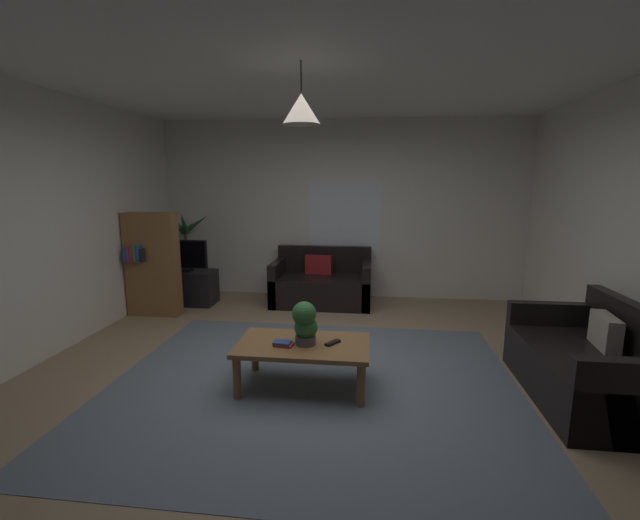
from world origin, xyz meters
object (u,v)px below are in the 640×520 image
object	(u,v)px
potted_palm_corner	(187,261)
bookshelf_corner	(152,264)
couch_right_side	(589,368)
potted_plant_on_table	(305,323)
book_on_table_0	(284,345)
tv	(183,255)
book_on_table_1	(282,342)
couch_under_window	(322,285)
pendant_lamp	(301,109)
tv_stand	(185,287)
remote_on_table_0	(333,343)
coffee_table	(303,349)

from	to	relation	value
potted_palm_corner	bookshelf_corner	size ratio (longest dim) A/B	0.99
couch_right_side	potted_plant_on_table	size ratio (longest dim) A/B	3.83
book_on_table_0	tv	size ratio (longest dim) A/B	0.22
tv	bookshelf_corner	xyz separation A→B (m)	(-0.19, -0.54, -0.03)
book_on_table_0	book_on_table_1	xyz separation A→B (m)	(-0.01, -0.00, 0.02)
book_on_table_1	bookshelf_corner	distance (m)	2.90
couch_under_window	pendant_lamp	xyz separation A→B (m)	(0.15, -2.64, 2.09)
tv_stand	bookshelf_corner	bearing A→B (deg)	-108.25
book_on_table_0	tv	xyz separation A→B (m)	(-2.01, 2.43, 0.32)
book_on_table_1	tv	distance (m)	3.16
bookshelf_corner	couch_right_side	bearing A→B (deg)	-19.98
couch_right_side	potted_palm_corner	size ratio (longest dim) A/B	1.07
book_on_table_0	tv_stand	world-z (taller)	tv_stand
tv_stand	pendant_lamp	size ratio (longest dim) A/B	1.88
couch_right_side	remote_on_table_0	bearing A→B (deg)	-88.18
coffee_table	tv_stand	world-z (taller)	tv_stand
bookshelf_corner	potted_plant_on_table	bearing A→B (deg)	-37.64
couch_under_window	tv	distance (m)	2.10
pendant_lamp	couch_right_side	bearing A→B (deg)	1.92
book_on_table_0	tv_stand	size ratio (longest dim) A/B	0.18
coffee_table	potted_plant_on_table	distance (m)	0.25
remote_on_table_0	tv_stand	bearing A→B (deg)	-7.41
potted_plant_on_table	bookshelf_corner	world-z (taller)	bookshelf_corner
book_on_table_0	pendant_lamp	bearing A→B (deg)	26.84
book_on_table_0	pendant_lamp	distance (m)	1.96
couch_right_side	book_on_table_0	size ratio (longest dim) A/B	9.22
couch_under_window	bookshelf_corner	size ratio (longest dim) A/B	1.03
tv_stand	coffee_table	bearing A→B (deg)	-47.53
potted_plant_on_table	potted_palm_corner	world-z (taller)	potted_palm_corner
coffee_table	potted_plant_on_table	xyz separation A→B (m)	(0.02, -0.02, 0.25)
couch_right_side	book_on_table_1	distance (m)	2.58
potted_plant_on_table	tv	bearing A→B (deg)	132.71
potted_palm_corner	bookshelf_corner	xyz separation A→B (m)	(0.00, -1.08, 0.15)
couch_under_window	coffee_table	distance (m)	2.64
tv_stand	pendant_lamp	bearing A→B (deg)	-47.53
couch_under_window	potted_plant_on_table	size ratio (longest dim) A/B	3.76
couch_under_window	tv_stand	xyz separation A→B (m)	(-2.02, -0.27, -0.03)
tv_stand	potted_palm_corner	size ratio (longest dim) A/B	0.65
remote_on_table_0	pendant_lamp	xyz separation A→B (m)	(-0.26, -0.01, 1.95)
coffee_table	pendant_lamp	world-z (taller)	pendant_lamp
couch_under_window	tv_stand	size ratio (longest dim) A/B	1.61
potted_palm_corner	potted_plant_on_table	bearing A→B (deg)	-50.82
couch_right_side	potted_plant_on_table	xyz separation A→B (m)	(-2.38, -0.10, 0.33)
book_on_table_0	tv	bearing A→B (deg)	129.67
book_on_table_0	potted_plant_on_table	world-z (taller)	potted_plant_on_table
potted_palm_corner	pendant_lamp	distance (m)	4.15
book_on_table_0	book_on_table_1	distance (m)	0.02
remote_on_table_0	tv	distance (m)	3.39
remote_on_table_0	book_on_table_0	bearing A→B (deg)	49.15
couch_right_side	book_on_table_0	distance (m)	2.56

